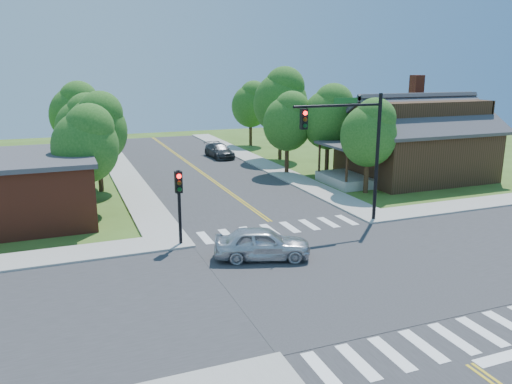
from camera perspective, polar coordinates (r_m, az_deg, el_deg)
name	(u,v)px	position (r m, az deg, el deg)	size (l,w,h in m)	color
ground	(338,271)	(22.05, 9.40, -8.93)	(100.00, 100.00, 0.00)	#3C591B
road_ns	(338,271)	(22.04, 9.40, -8.89)	(10.00, 90.00, 0.04)	#2D2D30
road_ew	(338,271)	(22.04, 9.40, -8.87)	(90.00, 10.00, 0.04)	#2D2D30
intersection_patch	(338,271)	(22.05, 9.40, -8.93)	(10.20, 10.20, 0.06)	#2D2D30
sidewalk_ne	(406,172)	(43.24, 16.82, 2.17)	(40.00, 40.00, 0.14)	#9E9B93
crosswalk_north	(280,228)	(27.18, 2.73, -4.17)	(8.85, 2.00, 0.01)	white
crosswalk_south	(438,342)	(17.58, 20.13, -15.79)	(8.85, 2.00, 0.01)	white
centerline	(338,270)	(22.03, 9.40, -8.82)	(0.30, 90.00, 0.01)	gold
signal_mast_ne	(352,138)	(27.39, 10.92, 6.07)	(5.30, 0.42, 7.20)	black
signal_pole_nw	(179,194)	(24.18, -8.79, -0.18)	(0.34, 0.42, 3.80)	black
house_ne	(415,136)	(41.05, 17.71, 6.11)	(13.05, 8.80, 7.11)	#2F2010
tree_e_a	(370,131)	(35.00, 12.92, 6.78)	(3.88, 3.68, 6.59)	#382314
tree_e_b	(330,115)	(40.60, 8.42, 8.66)	(4.32, 4.11, 7.35)	#382314
tree_e_c	(282,99)	(47.08, 2.94, 10.56)	(5.09, 4.84, 8.66)	#382314
tree_e_d	(251,103)	(55.79, -0.53, 10.11)	(4.21, 4.00, 7.15)	#382314
tree_w_a	(87,142)	(30.94, -18.79, 5.43)	(3.86, 3.66, 6.56)	#382314
tree_w_b	(85,126)	(37.93, -18.95, 7.16)	(4.02, 3.82, 6.83)	#382314
tree_w_c	(77,111)	(45.62, -19.80, 8.66)	(4.39, 4.17, 7.46)	#382314
tree_w_d	(75,106)	(54.10, -19.93, 9.22)	(4.25, 4.04, 7.23)	#382314
tree_house	(289,120)	(40.57, 3.74, 8.21)	(3.97, 3.77, 6.75)	#382314
tree_bldg	(98,126)	(36.18, -17.62, 7.16)	(4.13, 3.92, 7.02)	#382314
car_silver	(262,244)	(22.79, 0.71, -5.95)	(4.69, 3.06, 1.49)	silver
car_dgrey	(219,151)	(48.51, -4.23, 4.69)	(2.12, 4.67, 1.33)	#303235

